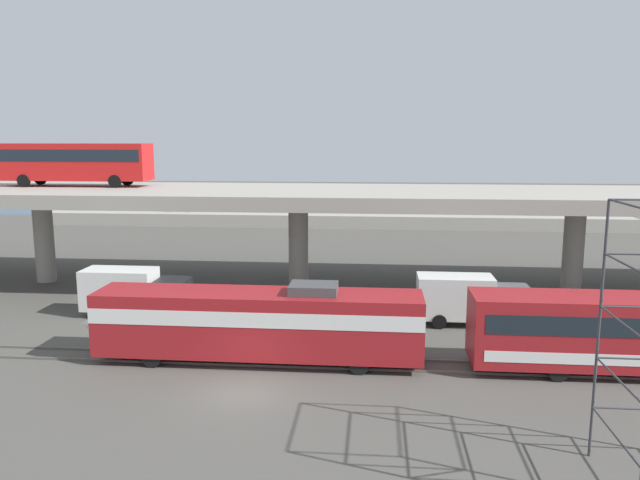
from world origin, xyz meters
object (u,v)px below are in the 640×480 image
(transit_bus_on_overpass, at_px, (75,160))
(parked_car_1, at_px, (174,203))
(service_truck_west, at_px, (133,291))
(service_truck_east, at_px, (469,298))
(parked_car_0, at_px, (180,205))
(parked_car_3, at_px, (373,204))
(parked_car_2, at_px, (470,205))
(train_locomotive, at_px, (242,320))

(transit_bus_on_overpass, distance_m, parked_car_1, 35.58)
(service_truck_west, xyz_separation_m, service_truck_east, (21.40, 0.00, 0.00))
(parked_car_0, xyz_separation_m, parked_car_3, (25.70, 3.41, 0.00))
(transit_bus_on_overpass, relative_size, parked_car_1, 2.56)
(service_truck_west, xyz_separation_m, parked_car_3, (15.28, 45.35, 0.79))
(parked_car_3, bearing_deg, parked_car_2, -177.37)
(service_truck_east, height_order, parked_car_2, parked_car_2)
(service_truck_east, xyz_separation_m, parked_car_3, (-6.12, 45.35, 0.79))
(train_locomotive, bearing_deg, parked_car_2, -109.94)
(service_truck_west, height_order, parked_car_3, parked_car_3)
(parked_car_2, bearing_deg, parked_car_3, 2.63)
(train_locomotive, xyz_separation_m, service_truck_west, (-8.84, 7.46, -0.55))
(parked_car_1, relative_size, parked_car_3, 1.00)
(parked_car_0, bearing_deg, parked_car_3, 7.57)
(parked_car_1, bearing_deg, parked_car_3, 1.68)
(train_locomotive, distance_m, service_truck_east, 14.62)
(service_truck_west, relative_size, parked_car_1, 1.45)
(parked_car_0, height_order, parked_car_2, same)
(train_locomotive, distance_m, parked_car_1, 56.08)
(parked_car_0, height_order, parked_car_1, same)
(parked_car_1, distance_m, parked_car_2, 40.38)
(train_locomotive, xyz_separation_m, service_truck_east, (12.56, 7.46, -0.55))
(train_locomotive, height_order, parked_car_1, train_locomotive)
(service_truck_east, xyz_separation_m, parked_car_2, (6.81, 45.94, 0.79))
(transit_bus_on_overpass, height_order, parked_car_3, transit_bus_on_overpass)
(transit_bus_on_overpass, relative_size, service_truck_west, 1.76)
(parked_car_2, distance_m, parked_car_3, 12.95)
(parked_car_0, distance_m, parked_car_1, 3.12)
(service_truck_west, bearing_deg, train_locomotive, -40.16)
(transit_bus_on_overpass, relative_size, parked_car_3, 2.58)
(parked_car_0, distance_m, parked_car_3, 25.93)
(train_locomotive, relative_size, parked_car_3, 3.83)
(service_truck_east, bearing_deg, service_truck_west, 180.00)
(parked_car_1, bearing_deg, transit_bus_on_overpass, -83.74)
(transit_bus_on_overpass, height_order, parked_car_2, transit_bus_on_overpass)
(transit_bus_on_overpass, height_order, service_truck_east, transit_bus_on_overpass)
(service_truck_west, distance_m, parked_car_3, 47.86)
(parked_car_1, bearing_deg, parked_car_2, 1.98)
(parked_car_0, bearing_deg, transit_bus_on_overpass, -86.28)
(service_truck_east, bearing_deg, transit_bus_on_overpass, 161.58)
(service_truck_west, height_order, parked_car_0, parked_car_0)
(service_truck_east, bearing_deg, parked_car_0, 127.20)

